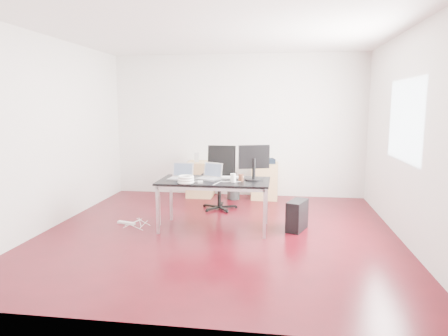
# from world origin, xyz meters

# --- Properties ---
(room_shell) EXTENTS (5.00, 5.00, 5.00)m
(room_shell) POSITION_xyz_m (0.04, 0.00, 1.40)
(room_shell) COLOR #3A060D
(room_shell) RESTS_ON ground
(desk) EXTENTS (1.60, 0.80, 0.73)m
(desk) POSITION_xyz_m (-0.09, 0.16, 0.68)
(desk) COLOR black
(desk) RESTS_ON ground
(office_chair) EXTENTS (0.49, 0.51, 1.08)m
(office_chair) POSITION_xyz_m (-0.19, 1.37, 0.61)
(office_chair) COLOR black
(office_chair) RESTS_ON ground
(filing_cabinet_left) EXTENTS (0.50, 0.50, 0.70)m
(filing_cabinet_left) POSITION_xyz_m (-0.71, 2.23, 0.35)
(filing_cabinet_left) COLOR tan
(filing_cabinet_left) RESTS_ON ground
(filing_cabinet_right) EXTENTS (0.50, 0.50, 0.70)m
(filing_cabinet_right) POSITION_xyz_m (0.57, 2.23, 0.35)
(filing_cabinet_right) COLOR tan
(filing_cabinet_right) RESTS_ON ground
(pc_tower) EXTENTS (0.35, 0.49, 0.44)m
(pc_tower) POSITION_xyz_m (1.12, 0.26, 0.22)
(pc_tower) COLOR black
(pc_tower) RESTS_ON ground
(wastebasket) EXTENTS (0.26, 0.26, 0.28)m
(wastebasket) POSITION_xyz_m (-0.03, 2.08, 0.14)
(wastebasket) COLOR black
(wastebasket) RESTS_ON ground
(power_strip) EXTENTS (0.31, 0.14, 0.04)m
(power_strip) POSITION_xyz_m (-1.47, 0.20, 0.02)
(power_strip) COLOR white
(power_strip) RESTS_ON ground
(laptop_left) EXTENTS (0.36, 0.30, 0.23)m
(laptop_left) POSITION_xyz_m (-0.59, 0.21, 0.79)
(laptop_left) COLOR silver
(laptop_left) RESTS_ON desk
(laptop_right) EXTENTS (0.41, 0.37, 0.23)m
(laptop_right) POSITION_xyz_m (-0.16, 0.26, 0.79)
(laptop_right) COLOR silver
(laptop_right) RESTS_ON desk
(monitor) EXTENTS (0.44, 0.26, 0.51)m
(monitor) POSITION_xyz_m (0.48, 0.25, 1.01)
(monitor) COLOR black
(monitor) RESTS_ON desk
(keyboard) EXTENTS (0.45, 0.19, 0.02)m
(keyboard) POSITION_xyz_m (0.11, 0.35, 0.74)
(keyboard) COLOR white
(keyboard) RESTS_ON desk
(cup_white) EXTENTS (0.10, 0.10, 0.12)m
(cup_white) POSITION_xyz_m (0.20, 0.05, 0.79)
(cup_white) COLOR white
(cup_white) RESTS_ON desk
(cup_brown) EXTENTS (0.08, 0.08, 0.10)m
(cup_brown) POSITION_xyz_m (0.30, 0.14, 0.78)
(cup_brown) COLOR #5A2F1E
(cup_brown) RESTS_ON desk
(cable_coil) EXTENTS (0.24, 0.24, 0.11)m
(cable_coil) POSITION_xyz_m (-0.44, -0.13, 0.78)
(cable_coil) COLOR white
(cable_coil) RESTS_ON desk
(power_adapter) EXTENTS (0.08, 0.08, 0.03)m
(power_adapter) POSITION_xyz_m (-0.24, -0.08, 0.74)
(power_adapter) COLOR white
(power_adapter) RESTS_ON desk
(speaker) EXTENTS (0.10, 0.09, 0.18)m
(speaker) POSITION_xyz_m (-0.78, 2.21, 0.79)
(speaker) COLOR #9E9E9E
(speaker) RESTS_ON filing_cabinet_left
(navy_garment) EXTENTS (0.35, 0.31, 0.09)m
(navy_garment) POSITION_xyz_m (0.60, 2.20, 0.74)
(navy_garment) COLOR black
(navy_garment) RESTS_ON filing_cabinet_right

